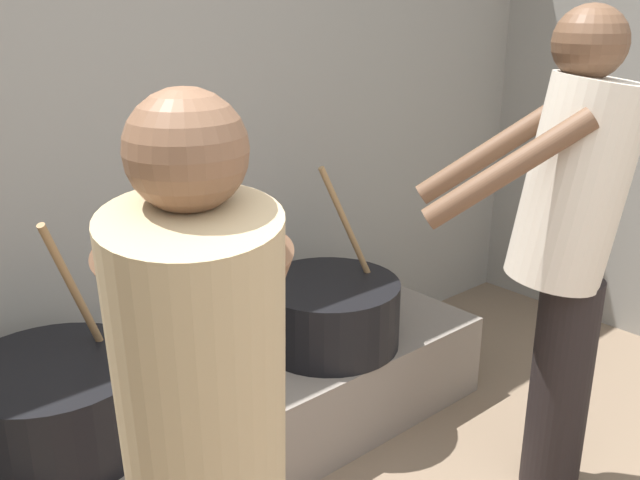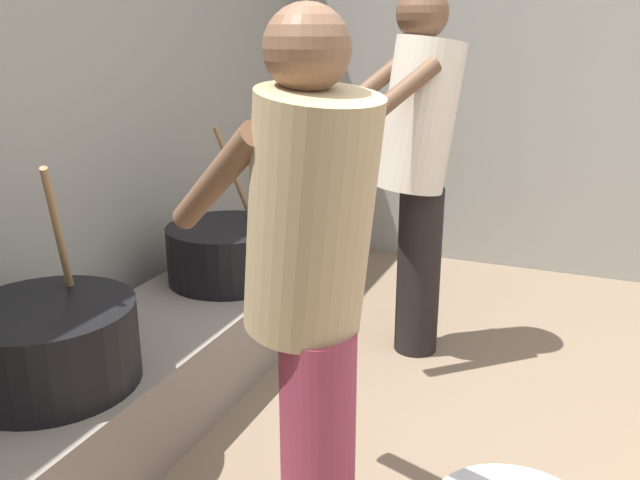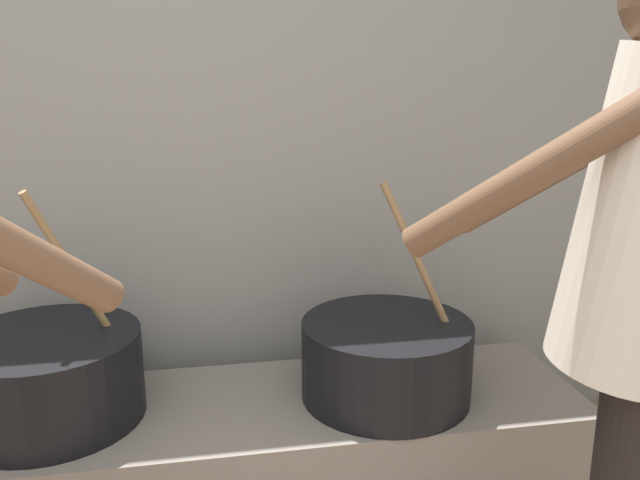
# 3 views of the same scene
# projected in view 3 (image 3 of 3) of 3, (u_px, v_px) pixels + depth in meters

# --- Properties ---
(block_enclosure_rear) EXTENTS (5.53, 0.20, 2.34)m
(block_enclosure_rear) POSITION_uv_depth(u_px,v_px,m) (114.00, 135.00, 2.32)
(block_enclosure_rear) COLOR gray
(block_enclosure_rear) RESTS_ON ground_plane
(hearth_ledge) EXTENTS (2.34, 0.60, 0.35)m
(hearth_ledge) POSITION_uv_depth(u_px,v_px,m) (226.00, 453.00, 2.13)
(hearth_ledge) COLOR slate
(hearth_ledge) RESTS_ON ground_plane
(cooking_pot_main) EXTENTS (0.55, 0.55, 0.71)m
(cooking_pot_main) POSITION_uv_depth(u_px,v_px,m) (386.00, 359.00, 2.11)
(cooking_pot_main) COLOR black
(cooking_pot_main) RESTS_ON hearth_ledge
(cooking_pot_secondary) EXTENTS (0.57, 0.57, 0.72)m
(cooking_pot_secondary) POSITION_uv_depth(u_px,v_px,m) (48.00, 377.00, 1.98)
(cooking_pot_secondary) COLOR black
(cooking_pot_secondary) RESTS_ON hearth_ledge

